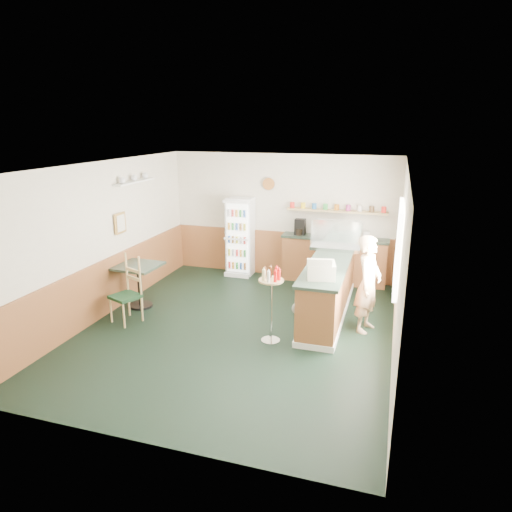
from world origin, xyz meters
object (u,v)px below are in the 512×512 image
at_px(display_case, 337,235).
at_px(cafe_chair, 128,287).
at_px(shopkeeper, 368,284).
at_px(cafe_table, 139,278).
at_px(drinks_fridge, 240,237).
at_px(cash_register, 321,270).
at_px(condiment_stand, 271,294).

distance_m(display_case, cafe_chair, 3.93).
relative_size(shopkeeper, cafe_table, 1.97).
height_order(drinks_fridge, cash_register, drinks_fridge).
xyz_separation_m(cafe_table, cafe_chair, (0.12, -0.57, 0.03)).
relative_size(display_case, cafe_table, 1.14).
height_order(display_case, cash_register, display_case).
xyz_separation_m(cash_register, cafe_chair, (-3.28, -0.31, -0.52)).
bearing_deg(cash_register, cafe_table, 163.97).
bearing_deg(cafe_chair, cafe_table, 123.79).
bearing_deg(condiment_stand, drinks_fridge, 117.15).
bearing_deg(condiment_stand, display_case, 71.88).
distance_m(shopkeeper, condiment_stand, 1.64).
bearing_deg(cafe_chair, cash_register, 27.26).
relative_size(display_case, cash_register, 2.11).
bearing_deg(drinks_fridge, display_case, -21.49).
height_order(display_case, cafe_table, display_case).
bearing_deg(cash_register, drinks_fridge, 118.76).
distance_m(drinks_fridge, condiment_stand, 3.40).
bearing_deg(shopkeeper, cafe_chair, 117.07).
relative_size(shopkeeper, condiment_stand, 1.35).
height_order(drinks_fridge, cafe_chair, drinks_fridge).
distance_m(display_case, cash_register, 1.76).
xyz_separation_m(shopkeeper, cafe_chair, (-3.98, -0.79, -0.20)).
relative_size(shopkeeper, cafe_chair, 1.39).
bearing_deg(drinks_fridge, cafe_chair, -109.27).
bearing_deg(condiment_stand, cafe_chair, 178.38).
height_order(drinks_fridge, shopkeeper, drinks_fridge).
bearing_deg(display_case, condiment_stand, -108.12).
bearing_deg(drinks_fridge, shopkeeper, -36.24).
bearing_deg(shopkeeper, cash_register, 140.19).
relative_size(display_case, shopkeeper, 0.58).
height_order(display_case, shopkeeper, shopkeeper).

